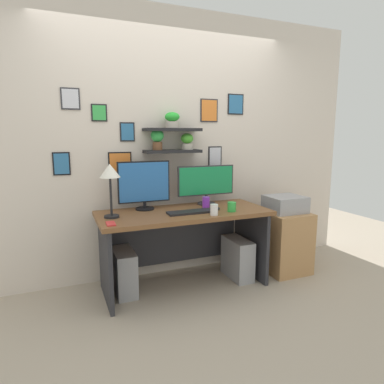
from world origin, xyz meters
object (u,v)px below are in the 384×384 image
at_px(computer_mouse, 217,208).
at_px(monitor_right, 206,183).
at_px(desk, 182,231).
at_px(coffee_mug, 232,207).
at_px(pen_cup, 214,210).
at_px(cell_phone, 111,224).
at_px(computer_tower_left, 124,272).
at_px(drawer_cabinet, 283,241).
at_px(keyboard, 191,212).
at_px(water_cup, 206,202).
at_px(computer_tower_right, 237,258).
at_px(desk_lamp, 110,175).
at_px(printer, 285,204).
at_px(monitor_left, 144,184).

bearing_deg(computer_mouse, monitor_right, 86.84).
distance_m(desk, coffee_mug, 0.54).
height_order(computer_mouse, pen_cup, pen_cup).
relative_size(cell_phone, pen_cup, 1.40).
bearing_deg(desk, computer_tower_left, 177.26).
xyz_separation_m(cell_phone, drawer_cabinet, (1.85, 0.18, -0.43)).
relative_size(coffee_mug, computer_tower_left, 0.22).
xyz_separation_m(keyboard, water_cup, (0.22, 0.15, 0.05)).
height_order(coffee_mug, computer_tower_right, coffee_mug).
bearing_deg(desk_lamp, printer, -1.26).
height_order(drawer_cabinet, printer, printer).
bearing_deg(cell_phone, computer_mouse, 11.13).
bearing_deg(monitor_right, coffee_mug, -78.67).
bearing_deg(coffee_mug, printer, 11.73).
relative_size(keyboard, pen_cup, 4.40).
relative_size(keyboard, coffee_mug, 4.89).
bearing_deg(printer, computer_mouse, -178.20).
bearing_deg(monitor_left, computer_mouse, -23.50).
relative_size(water_cup, drawer_cabinet, 0.17).
height_order(computer_mouse, cell_phone, computer_mouse).
bearing_deg(cell_phone, pen_cup, 0.02).
bearing_deg(drawer_cabinet, cell_phone, -174.40).
height_order(computer_mouse, computer_tower_right, computer_mouse).
bearing_deg(computer_tower_right, printer, -1.57).
xyz_separation_m(keyboard, computer_tower_left, (-0.60, 0.18, -0.56)).
xyz_separation_m(keyboard, computer_tower_right, (0.55, 0.08, -0.56)).
bearing_deg(computer_mouse, desk, 159.89).
bearing_deg(pen_cup, computer_mouse, 58.10).
relative_size(keyboard, drawer_cabinet, 0.68).
xyz_separation_m(computer_mouse, printer, (0.82, 0.03, -0.03)).
relative_size(monitor_right, desk_lamp, 1.31).
distance_m(desk, water_cup, 0.36).
height_order(monitor_left, coffee_mug, monitor_left).
distance_m(water_cup, drawer_cabinet, 1.01).
bearing_deg(drawer_cabinet, computer_mouse, -178.20).
height_order(desk, coffee_mug, coffee_mug).
distance_m(monitor_right, coffee_mug, 0.45).
relative_size(cell_phone, drawer_cabinet, 0.22).
distance_m(coffee_mug, drawer_cabinet, 0.88).
relative_size(monitor_left, computer_tower_right, 1.23).
height_order(keyboard, pen_cup, pen_cup).
distance_m(monitor_right, computer_tower_right, 0.84).
bearing_deg(computer_tower_left, desk_lamp, -143.78).
xyz_separation_m(monitor_left, drawer_cabinet, (1.46, -0.25, -0.67)).
relative_size(monitor_left, coffee_mug, 5.58).
xyz_separation_m(cell_phone, computer_tower_left, (0.14, 0.30, -0.55)).
bearing_deg(monitor_right, drawer_cabinet, -17.21).
xyz_separation_m(keyboard, drawer_cabinet, (1.10, 0.06, -0.44)).
bearing_deg(cell_phone, computer_tower_right, 11.15).
bearing_deg(pen_cup, printer, 13.13).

